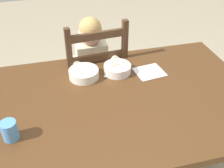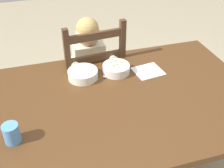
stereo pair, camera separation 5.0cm
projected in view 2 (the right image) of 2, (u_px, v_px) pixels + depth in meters
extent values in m
cube|color=#553319|center=(120.00, 101.00, 1.58)|extent=(1.57, 1.02, 0.04)
cylinder|color=#553319|center=(4.00, 122.00, 1.96)|extent=(0.07, 0.07, 0.68)
cylinder|color=#553319|center=(186.00, 87.00, 2.29)|extent=(0.07, 0.07, 0.68)
cube|color=#4C321E|center=(90.00, 80.00, 2.18)|extent=(0.45, 0.45, 0.02)
cube|color=#4C321E|center=(104.00, 85.00, 2.52)|extent=(0.04, 0.04, 0.45)
cube|color=#4C321E|center=(63.00, 95.00, 2.41)|extent=(0.04, 0.04, 0.45)
cube|color=#4C321E|center=(121.00, 111.00, 2.23)|extent=(0.04, 0.04, 0.45)
cube|color=#4C321E|center=(75.00, 123.00, 2.12)|extent=(0.04, 0.04, 0.45)
cube|color=#4C321E|center=(122.00, 56.00, 1.94)|extent=(0.04, 0.04, 0.53)
cube|color=#4C321E|center=(69.00, 67.00, 1.82)|extent=(0.04, 0.04, 0.53)
cube|color=#4C321E|center=(95.00, 36.00, 1.77)|extent=(0.36, 0.05, 0.05)
cube|color=#4C321E|center=(96.00, 58.00, 1.86)|extent=(0.36, 0.05, 0.05)
cube|color=beige|center=(89.00, 63.00, 2.06)|extent=(0.22, 0.14, 0.32)
sphere|color=#DBAA8D|center=(88.00, 34.00, 1.92)|extent=(0.17, 0.17, 0.17)
sphere|color=tan|center=(87.00, 28.00, 1.90)|extent=(0.16, 0.16, 0.16)
cylinder|color=#3F4C72|center=(88.00, 115.00, 2.18)|extent=(0.07, 0.07, 0.47)
cylinder|color=#3F4C72|center=(102.00, 112.00, 2.21)|extent=(0.07, 0.07, 0.47)
cylinder|color=beige|center=(73.00, 63.00, 1.91)|extent=(0.06, 0.24, 0.13)
cylinder|color=beige|center=(110.00, 58.00, 1.97)|extent=(0.06, 0.24, 0.13)
cylinder|color=white|center=(83.00, 74.00, 1.71)|extent=(0.18, 0.18, 0.05)
cylinder|color=white|center=(83.00, 77.00, 1.73)|extent=(0.08, 0.08, 0.01)
cylinder|color=#478E3B|center=(83.00, 73.00, 1.71)|extent=(0.15, 0.15, 0.03)
sphere|color=#3C833B|center=(91.00, 71.00, 1.70)|extent=(0.01, 0.01, 0.01)
sphere|color=#538635|center=(82.00, 75.00, 1.67)|extent=(0.01, 0.01, 0.01)
sphere|color=green|center=(87.00, 74.00, 1.67)|extent=(0.01, 0.01, 0.01)
cylinder|color=white|center=(116.00, 69.00, 1.76)|extent=(0.17, 0.17, 0.06)
cylinder|color=white|center=(116.00, 72.00, 1.78)|extent=(0.08, 0.08, 0.01)
cylinder|color=orange|center=(116.00, 68.00, 1.76)|extent=(0.14, 0.14, 0.03)
cube|color=orange|center=(114.00, 66.00, 1.74)|extent=(0.02, 0.02, 0.01)
cube|color=orange|center=(111.00, 63.00, 1.77)|extent=(0.02, 0.02, 0.01)
cube|color=orange|center=(117.00, 65.00, 1.76)|extent=(0.02, 0.02, 0.01)
cube|color=orange|center=(116.00, 61.00, 1.79)|extent=(0.02, 0.02, 0.01)
cube|color=orange|center=(122.00, 63.00, 1.77)|extent=(0.01, 0.01, 0.01)
cube|color=silver|center=(112.00, 71.00, 1.78)|extent=(0.08, 0.07, 0.00)
ellipsoid|color=silver|center=(105.00, 76.00, 1.74)|extent=(0.05, 0.05, 0.01)
cylinder|color=#5A9EE2|center=(12.00, 133.00, 1.28)|extent=(0.08, 0.08, 0.10)
cube|color=white|center=(148.00, 71.00, 1.79)|extent=(0.20, 0.18, 0.00)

